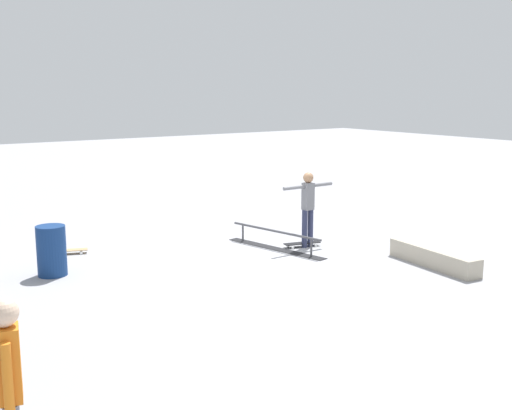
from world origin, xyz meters
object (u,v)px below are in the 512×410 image
object	(u,v)px
bystander_orange_shirt	(9,388)
skateboard_main	(302,243)
skater_main	(308,204)
grind_rail	(275,241)
trash_bin	(52,251)
loose_skateboard_natural	(67,251)
skate_ledge	(434,257)

from	to	relation	value
bystander_orange_shirt	skateboard_main	bearing A→B (deg)	140.35
skater_main	grind_rail	bearing A→B (deg)	-20.98
grind_rail	skateboard_main	bearing A→B (deg)	-118.49
skateboard_main	trash_bin	world-z (taller)	trash_bin
loose_skateboard_natural	trash_bin	xyz separation A→B (m)	(-1.32, 0.71, 0.39)
loose_skateboard_natural	skater_main	bearing A→B (deg)	-7.92
bystander_orange_shirt	loose_skateboard_natural	xyz separation A→B (m)	(7.55, -2.95, -0.91)
bystander_orange_shirt	grind_rail	bearing A→B (deg)	143.55
grind_rail	loose_skateboard_natural	distance (m)	4.31
bystander_orange_shirt	loose_skateboard_natural	size ratio (longest dim) A/B	2.13
skater_main	skate_ledge	bearing A→B (deg)	111.76
grind_rail	loose_skateboard_natural	xyz separation A→B (m)	(2.10, 3.76, -0.10)
skate_ledge	trash_bin	bearing A→B (deg)	59.99
skater_main	trash_bin	xyz separation A→B (m)	(1.03, 5.14, -0.48)
trash_bin	loose_skateboard_natural	bearing A→B (deg)	-28.32
skate_ledge	skateboard_main	size ratio (longest dim) A/B	2.51
skate_ledge	bystander_orange_shirt	bearing A→B (deg)	107.60
grind_rail	skater_main	size ratio (longest dim) A/B	1.59
skater_main	bystander_orange_shirt	world-z (taller)	bystander_orange_shirt
skateboard_main	trash_bin	bearing A→B (deg)	3.30
grind_rail	loose_skateboard_natural	bearing A→B (deg)	48.99
grind_rail	trash_bin	size ratio (longest dim) A/B	2.80
bystander_orange_shirt	trash_bin	distance (m)	6.64
skate_ledge	loose_skateboard_natural	bearing A→B (deg)	48.14
bystander_orange_shirt	skate_ledge	bearing A→B (deg)	122.06
skate_ledge	skateboard_main	xyz separation A→B (m)	(2.61, 1.12, -0.10)
grind_rail	skater_main	bearing A→B (deg)	-122.34
skater_main	loose_skateboard_natural	world-z (taller)	skater_main
grind_rail	bystander_orange_shirt	world-z (taller)	bystander_orange_shirt
skater_main	skateboard_main	xyz separation A→B (m)	(0.08, 0.08, -0.86)
bystander_orange_shirt	skater_main	bearing A→B (deg)	139.65
skater_main	trash_bin	distance (m)	5.26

